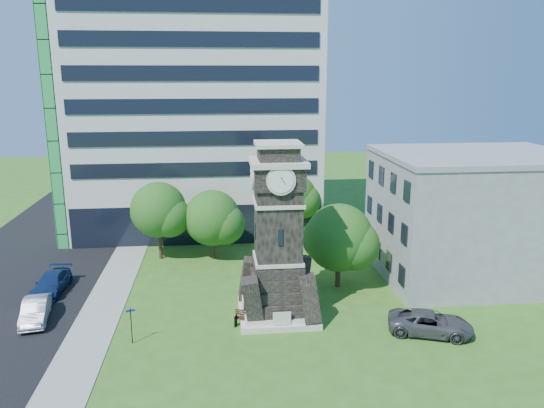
{
  "coord_description": "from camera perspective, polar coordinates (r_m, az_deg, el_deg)",
  "views": [
    {
      "loc": [
        -0.95,
        -32.23,
        16.57
      ],
      "look_at": [
        3.12,
        7.07,
        6.82
      ],
      "focal_mm": 35.0,
      "sensor_mm": 36.0,
      "label": 1
    }
  ],
  "objects": [
    {
      "name": "car_east_lot",
      "position": [
        36.87,
        16.67,
        -12.17
      ],
      "size": [
        5.93,
        4.1,
        1.5
      ],
      "primitive_type": "imported",
      "rotation": [
        0.0,
        0.0,
        1.24
      ],
      "color": "#48484D",
      "rests_on": "ground"
    },
    {
      "name": "ground",
      "position": [
        36.25,
        -3.86,
        -13.37
      ],
      "size": [
        160.0,
        160.0,
        0.0
      ],
      "primitive_type": "plane",
      "color": "#36601B",
      "rests_on": "ground"
    },
    {
      "name": "tree_nw",
      "position": [
        48.83,
        -12.02,
        -0.81
      ],
      "size": [
        5.53,
        5.03,
        7.16
      ],
      "rotation": [
        0.0,
        0.0,
        -0.17
      ],
      "color": "#332114",
      "rests_on": "ground"
    },
    {
      "name": "office_tall",
      "position": [
        58.16,
        -8.3,
        11.41
      ],
      "size": [
        26.2,
        15.11,
        28.6
      ],
      "color": "silver",
      "rests_on": "ground"
    },
    {
      "name": "car_street_mid",
      "position": [
        40.47,
        -24.11,
        -10.44
      ],
      "size": [
        2.34,
        4.76,
        1.5
      ],
      "primitive_type": "imported",
      "rotation": [
        0.0,
        0.0,
        0.17
      ],
      "color": "#A9ACB1",
      "rests_on": "ground"
    },
    {
      "name": "tree_nc",
      "position": [
        48.24,
        -6.34,
        -1.67
      ],
      "size": [
        5.58,
        5.08,
        6.42
      ],
      "rotation": [
        0.0,
        0.0,
        -0.02
      ],
      "color": "#332114",
      "rests_on": "ground"
    },
    {
      "name": "street_sign",
      "position": [
        35.04,
        -14.92,
        -12.13
      ],
      "size": [
        0.57,
        0.06,
        2.38
      ],
      "rotation": [
        0.0,
        0.0,
        0.31
      ],
      "color": "black",
      "rests_on": "ground"
    },
    {
      "name": "park_bench",
      "position": [
        36.62,
        -2.44,
        -12.11
      ],
      "size": [
        1.97,
        0.53,
        1.02
      ],
      "rotation": [
        0.0,
        0.0,
        -0.34
      ],
      "color": "black",
      "rests_on": "ground"
    },
    {
      "name": "car_street_north",
      "position": [
        45.02,
        -22.64,
        -7.86
      ],
      "size": [
        2.33,
        5.18,
        1.47
      ],
      "primitive_type": "imported",
      "rotation": [
        0.0,
        0.0,
        -0.05
      ],
      "color": "navy",
      "rests_on": "ground"
    },
    {
      "name": "office_low",
      "position": [
        46.75,
        20.88,
        -1.14
      ],
      "size": [
        15.2,
        12.2,
        10.4
      ],
      "color": "#989A9D",
      "rests_on": "ground"
    },
    {
      "name": "sidewalk",
      "position": [
        41.63,
        -17.54,
        -10.24
      ],
      "size": [
        3.0,
        70.0,
        0.06
      ],
      "primitive_type": "cube",
      "color": "gray",
      "rests_on": "ground"
    },
    {
      "name": "tree_east",
      "position": [
        41.9,
        7.31,
        -3.8
      ],
      "size": [
        5.88,
        5.35,
        6.78
      ],
      "rotation": [
        0.0,
        0.0,
        -0.13
      ],
      "color": "#332114",
      "rests_on": "ground"
    },
    {
      "name": "tree_ne",
      "position": [
        53.58,
        2.29,
        0.84
      ],
      "size": [
        5.36,
        4.88,
        7.14
      ],
      "rotation": [
        0.0,
        0.0,
        -0.33
      ],
      "color": "#332114",
      "rests_on": "ground"
    },
    {
      "name": "clock_tower",
      "position": [
        36.26,
        0.63,
        -4.28
      ],
      "size": [
        5.4,
        5.4,
        12.22
      ],
      "color": "beige",
      "rests_on": "ground"
    }
  ]
}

